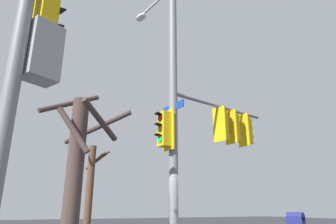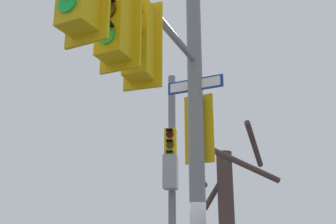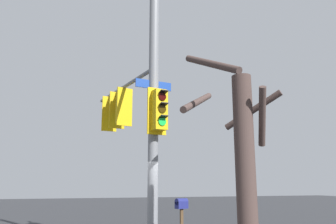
% 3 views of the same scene
% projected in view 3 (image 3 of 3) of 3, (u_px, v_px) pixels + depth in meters
% --- Properties ---
extents(main_signal_pole_assembly, '(3.04, 5.15, 9.80)m').
position_uv_depth(main_signal_pole_assembly, '(137.00, 86.00, 10.55)').
color(main_signal_pole_assembly, slate).
rests_on(main_signal_pole_assembly, ground).
extents(mailbox, '(0.49, 0.37, 1.41)m').
position_uv_depth(mailbox, '(182.00, 207.00, 12.21)').
color(mailbox, '#4C3823').
rests_on(mailbox, ground).
extents(bare_tree_behind_pole, '(2.34, 2.37, 4.63)m').
position_uv_depth(bare_tree_behind_pole, '(242.00, 163.00, 6.70)').
color(bare_tree_behind_pole, '#463631').
rests_on(bare_tree_behind_pole, ground).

